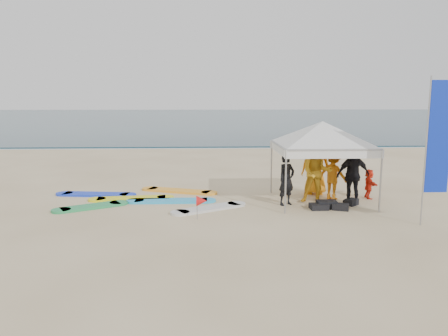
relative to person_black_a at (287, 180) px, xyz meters
The scene contains 14 objects.
ground 4.15m from the person_black_a, 132.20° to the right, with size 120.00×120.00×0.00m, color beige.
ocean 57.05m from the person_black_a, 92.75° to the left, with size 160.00×84.00×0.08m, color #0C2633.
shoreline_foam 15.45m from the person_black_a, 100.22° to the left, with size 160.00×1.20×0.01m, color silver.
person_black_a is the anchor object (origin of this frame).
person_yellow 0.99m from the person_black_a, 12.99° to the left, with size 0.93×0.72×1.90m, color gold.
person_orange_a 1.74m from the person_black_a, 23.16° to the left, with size 1.02×0.59×1.58m, color #CB6E12.
person_black_b 2.01m from the person_black_a, ahead, with size 1.04×0.43×1.78m, color black.
person_orange_b 1.89m from the person_black_a, 49.29° to the left, with size 0.92×0.60×1.89m, color orange.
person_seated 2.89m from the person_black_a, 14.92° to the left, with size 0.87×0.28×0.94m, color red.
canopy_tent 2.06m from the person_black_a, 17.75° to the left, with size 3.75×3.75×2.83m.
feather_flag 4.21m from the person_black_a, 34.11° to the right, with size 0.62×0.04×3.71m.
marker_pennant 2.92m from the person_black_a, 149.80° to the right, with size 0.28×0.28×0.64m.
gear_pile 1.49m from the person_black_a, 20.74° to the right, with size 1.59×0.97×0.22m.
surfboard_spread 4.37m from the person_black_a, 169.72° to the left, with size 5.76×3.74×0.07m.
Camera 1 is at (0.35, -9.62, 3.19)m, focal length 35.00 mm.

